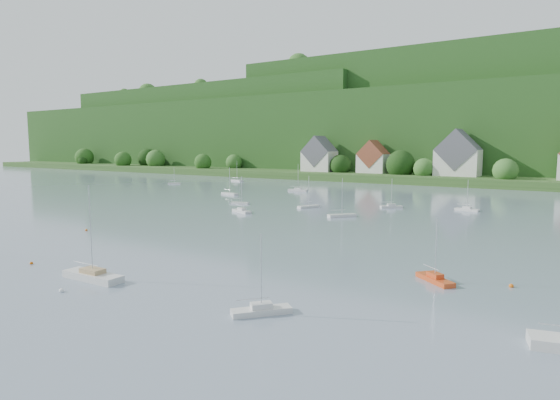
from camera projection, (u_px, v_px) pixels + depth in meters
name	position (u px, v px, depth m)	size (l,w,h in m)	color
far_shore_strip	(451.00, 177.00, 195.03)	(600.00, 60.00, 3.00)	#294A1C
forested_ridge	(485.00, 130.00, 249.34)	(620.00, 181.22, 69.89)	#183E13
village_building_0	(319.00, 157.00, 213.25)	(14.00, 10.40, 16.00)	beige
village_building_1	(373.00, 159.00, 201.39)	(12.00, 9.36, 14.00)	beige
village_building_2	(458.00, 157.00, 181.33)	(16.00, 11.44, 18.00)	beige
near_sailboat_2	(93.00, 275.00, 51.60)	(7.78, 2.42, 10.41)	silver
near_sailboat_3	(261.00, 309.00, 41.10)	(4.54, 4.99, 7.13)	silver
near_sailboat_5	(435.00, 278.00, 50.81)	(4.91, 4.41, 6.98)	#C44218
mooring_buoy_0	(31.00, 264.00, 58.47)	(0.41, 0.41, 0.41)	#D55E0E
mooring_buoy_1	(62.00, 292.00, 47.36)	(0.49, 0.49, 0.49)	white
mooring_buoy_2	(511.00, 287.00, 48.92)	(0.48, 0.48, 0.48)	#D55E0E
mooring_buoy_3	(86.00, 231.00, 81.33)	(0.43, 0.43, 0.43)	#D55E0E
far_sailboat_cluster	(434.00, 204.00, 115.93)	(198.85, 74.41, 8.71)	silver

